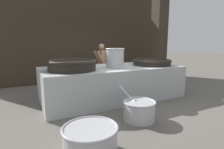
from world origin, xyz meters
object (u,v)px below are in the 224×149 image
stock_pot (115,58)px  giant_wok_near (72,65)px  giant_wok_far (152,62)px  cook (101,63)px  prep_bowl_vegetables (139,110)px  prep_bowl_meat (90,139)px

stock_pot → giant_wok_near: bearing=179.2°
giant_wok_near → stock_pot: stock_pot is taller
giant_wok_far → stock_pot: size_ratio=2.23×
giant_wok_near → stock_pot: 1.20m
cook → stock_pot: bearing=85.8°
giant_wok_near → giant_wok_far: bearing=0.6°
giant_wok_far → prep_bowl_vegetables: 2.31m
prep_bowl_meat → stock_pot: bearing=54.4°
giant_wok_near → stock_pot: (1.19, -0.02, 0.14)m
giant_wok_near → prep_bowl_vegetables: giant_wok_near is taller
giant_wok_near → prep_bowl_meat: bearing=-98.6°
giant_wok_near → prep_bowl_meat: 2.31m
giant_wok_far → cook: size_ratio=0.76×
cook → prep_bowl_vegetables: size_ratio=1.89×
stock_pot → prep_bowl_vegetables: 1.78m
prep_bowl_vegetables → prep_bowl_meat: prep_bowl_vegetables is taller
prep_bowl_meat → prep_bowl_vegetables: bearing=26.4°
stock_pot → prep_bowl_vegetables: (-0.22, -1.47, -0.97)m
prep_bowl_vegetables → prep_bowl_meat: 1.45m
stock_pot → prep_bowl_vegetables: bearing=-98.4°
giant_wok_near → giant_wok_far: giant_wok_near is taller
giant_wok_far → giant_wok_near: bearing=-179.4°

